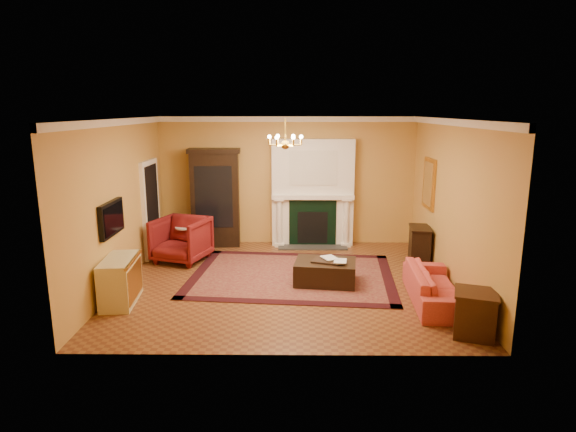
{
  "coord_description": "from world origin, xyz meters",
  "views": [
    {
      "loc": [
        0.13,
        -8.53,
        3.16
      ],
      "look_at": [
        0.05,
        0.3,
        1.2
      ],
      "focal_mm": 30.0,
      "sensor_mm": 36.0,
      "label": 1
    }
  ],
  "objects_px": {
    "end_table": "(475,315)",
    "pedestal_table": "(184,240)",
    "china_cabinet": "(216,200)",
    "commode": "(120,281)",
    "leather_ottoman": "(325,272)",
    "wingback_armchair": "(181,237)",
    "coral_sofa": "(435,281)",
    "console_table": "(419,246)"
  },
  "relations": [
    {
      "from": "wingback_armchair",
      "to": "console_table",
      "type": "height_order",
      "value": "wingback_armchair"
    },
    {
      "from": "wingback_armchair",
      "to": "china_cabinet",
      "type": "bearing_deg",
      "value": 84.46
    },
    {
      "from": "console_table",
      "to": "pedestal_table",
      "type": "bearing_deg",
      "value": -175.73
    },
    {
      "from": "pedestal_table",
      "to": "leather_ottoman",
      "type": "bearing_deg",
      "value": -28.14
    },
    {
      "from": "china_cabinet",
      "to": "leather_ottoman",
      "type": "distance_m",
      "value": 3.62
    },
    {
      "from": "pedestal_table",
      "to": "end_table",
      "type": "distance_m",
      "value": 6.16
    },
    {
      "from": "china_cabinet",
      "to": "coral_sofa",
      "type": "bearing_deg",
      "value": -43.43
    },
    {
      "from": "china_cabinet",
      "to": "coral_sofa",
      "type": "relative_size",
      "value": 1.14
    },
    {
      "from": "china_cabinet",
      "to": "wingback_armchair",
      "type": "xyz_separation_m",
      "value": [
        -0.55,
        -1.24,
        -0.58
      ]
    },
    {
      "from": "coral_sofa",
      "to": "console_table",
      "type": "relative_size",
      "value": 2.56
    },
    {
      "from": "wingback_armchair",
      "to": "leather_ottoman",
      "type": "height_order",
      "value": "wingback_armchair"
    },
    {
      "from": "commode",
      "to": "console_table",
      "type": "height_order",
      "value": "commode"
    },
    {
      "from": "commode",
      "to": "console_table",
      "type": "relative_size",
      "value": 1.37
    },
    {
      "from": "china_cabinet",
      "to": "commode",
      "type": "bearing_deg",
      "value": -110.92
    },
    {
      "from": "end_table",
      "to": "commode",
      "type": "bearing_deg",
      "value": 168.03
    },
    {
      "from": "china_cabinet",
      "to": "wingback_armchair",
      "type": "relative_size",
      "value": 2.11
    },
    {
      "from": "end_table",
      "to": "wingback_armchair",
      "type": "bearing_deg",
      "value": 145.43
    },
    {
      "from": "console_table",
      "to": "leather_ottoman",
      "type": "distance_m",
      "value": 2.37
    },
    {
      "from": "commode",
      "to": "coral_sofa",
      "type": "xyz_separation_m",
      "value": [
        5.23,
        0.07,
        -0.01
      ]
    },
    {
      "from": "commode",
      "to": "leather_ottoman",
      "type": "xyz_separation_m",
      "value": [
        3.47,
        0.94,
        -0.16
      ]
    },
    {
      "from": "coral_sofa",
      "to": "end_table",
      "type": "xyz_separation_m",
      "value": [
        0.22,
        -1.22,
        -0.06
      ]
    },
    {
      "from": "china_cabinet",
      "to": "wingback_armchair",
      "type": "bearing_deg",
      "value": -117.94
    },
    {
      "from": "china_cabinet",
      "to": "end_table",
      "type": "distance_m",
      "value": 6.44
    },
    {
      "from": "end_table",
      "to": "leather_ottoman",
      "type": "bearing_deg",
      "value": 133.33
    },
    {
      "from": "china_cabinet",
      "to": "commode",
      "type": "xyz_separation_m",
      "value": [
        -1.06,
        -3.49,
        -0.71
      ]
    },
    {
      "from": "china_cabinet",
      "to": "wingback_armchair",
      "type": "height_order",
      "value": "china_cabinet"
    },
    {
      "from": "pedestal_table",
      "to": "end_table",
      "type": "height_order",
      "value": "pedestal_table"
    },
    {
      "from": "end_table",
      "to": "pedestal_table",
      "type": "bearing_deg",
      "value": 143.3
    },
    {
      "from": "console_table",
      "to": "wingback_armchair",
      "type": "bearing_deg",
      "value": -172.58
    },
    {
      "from": "wingback_armchair",
      "to": "coral_sofa",
      "type": "distance_m",
      "value": 5.21
    },
    {
      "from": "commode",
      "to": "coral_sofa",
      "type": "relative_size",
      "value": 0.53
    },
    {
      "from": "commode",
      "to": "console_table",
      "type": "xyz_separation_m",
      "value": [
        5.51,
        2.15,
        -0.01
      ]
    },
    {
      "from": "pedestal_table",
      "to": "end_table",
      "type": "bearing_deg",
      "value": -36.7
    },
    {
      "from": "coral_sofa",
      "to": "leather_ottoman",
      "type": "bearing_deg",
      "value": 67.63
    },
    {
      "from": "china_cabinet",
      "to": "commode",
      "type": "height_order",
      "value": "china_cabinet"
    },
    {
      "from": "pedestal_table",
      "to": "coral_sofa",
      "type": "height_order",
      "value": "coral_sofa"
    },
    {
      "from": "end_table",
      "to": "console_table",
      "type": "height_order",
      "value": "console_table"
    },
    {
      "from": "wingback_armchair",
      "to": "coral_sofa",
      "type": "relative_size",
      "value": 0.54
    },
    {
      "from": "pedestal_table",
      "to": "wingback_armchair",
      "type": "bearing_deg",
      "value": -90.44
    },
    {
      "from": "coral_sofa",
      "to": "leather_ottoman",
      "type": "relative_size",
      "value": 1.75
    },
    {
      "from": "wingback_armchair",
      "to": "end_table",
      "type": "relative_size",
      "value": 1.65
    },
    {
      "from": "commode",
      "to": "end_table",
      "type": "bearing_deg",
      "value": -16.97
    }
  ]
}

